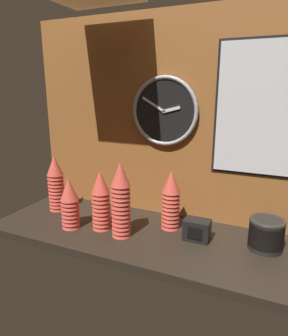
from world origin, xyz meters
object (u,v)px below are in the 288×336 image
at_px(cup_stack_far_left, 56,183).
at_px(cup_stack_center_right, 171,200).
at_px(napkin_dispenser, 197,230).
at_px(menu_board, 259,109).
at_px(cup_stack_center_left, 101,200).
at_px(wall_clock, 164,111).
at_px(cup_stack_left, 70,203).
at_px(bowl_stack_far_right, 266,233).
at_px(cup_stack_center, 121,200).

height_order(cup_stack_far_left, cup_stack_center_right, cup_stack_far_left).
height_order(cup_stack_center_right, napkin_dispenser, cup_stack_center_right).
relative_size(menu_board, napkin_dispenser, 5.17).
xyz_separation_m(cup_stack_far_left, cup_stack_center_left, (0.36, -0.10, -0.01)).
relative_size(wall_clock, menu_board, 0.57).
xyz_separation_m(menu_board, napkin_dispenser, (-0.21, -0.22, -0.54)).
xyz_separation_m(cup_stack_left, napkin_dispenser, (0.61, 0.13, -0.08)).
bearing_deg(cup_stack_center_right, cup_stack_left, -156.59).
distance_m(cup_stack_far_left, napkin_dispenser, 0.83).
bearing_deg(menu_board, bowl_stack_far_right, -63.05).
relative_size(wall_clock, napkin_dispenser, 2.96).
xyz_separation_m(cup_stack_far_left, wall_clock, (0.58, 0.18, 0.41)).
relative_size(cup_stack_far_left, menu_board, 0.52).
relative_size(cup_stack_center, menu_board, 0.59).
bearing_deg(cup_stack_center_left, wall_clock, 52.78).
bearing_deg(wall_clock, napkin_dispenser, -40.17).
distance_m(cup_stack_far_left, menu_board, 1.13).
bearing_deg(cup_stack_center_right, cup_stack_center, -136.89).
bearing_deg(wall_clock, bowl_stack_far_right, -16.96).
xyz_separation_m(cup_stack_center_right, menu_board, (0.36, 0.15, 0.44)).
bearing_deg(cup_stack_center_right, cup_stack_center_left, -154.74).
xyz_separation_m(cup_stack_far_left, bowl_stack_far_right, (1.12, 0.02, -0.09)).
height_order(cup_stack_center_right, bowl_stack_far_right, cup_stack_center_right).
bearing_deg(bowl_stack_far_right, napkin_dispenser, -171.71).
bearing_deg(cup_stack_center, cup_stack_left, -174.62).
distance_m(cup_stack_center_left, bowl_stack_far_right, 0.77).
xyz_separation_m(cup_stack_center, napkin_dispenser, (0.34, 0.11, -0.13)).
bearing_deg(bowl_stack_far_right, cup_stack_left, -169.07).
bearing_deg(cup_stack_far_left, cup_stack_center_left, -15.77).
distance_m(cup_stack_center_right, cup_stack_center_left, 0.34).
relative_size(cup_stack_far_left, wall_clock, 0.90).
distance_m(cup_stack_center, cup_stack_center_left, 0.13).
relative_size(cup_stack_left, menu_board, 0.42).
xyz_separation_m(cup_stack_center_left, wall_clock, (0.22, 0.29, 0.42)).
xyz_separation_m(cup_stack_left, bowl_stack_far_right, (0.90, 0.17, -0.06)).
distance_m(cup_stack_far_left, cup_stack_left, 0.26).
distance_m(wall_clock, menu_board, 0.45).
bearing_deg(napkin_dispenser, wall_clock, 139.83).
bearing_deg(napkin_dispenser, cup_stack_left, -167.82).
distance_m(bowl_stack_far_right, wall_clock, 0.75).
bearing_deg(bowl_stack_far_right, cup_stack_center, -166.72).
relative_size(cup_stack_left, cup_stack_center_left, 0.86).
distance_m(cup_stack_left, bowl_stack_far_right, 0.92).
relative_size(cup_stack_left, bowl_stack_far_right, 1.72).
distance_m(cup_stack_far_left, cup_stack_center_left, 0.38).
bearing_deg(cup_stack_center_left, bowl_stack_far_right, 9.20).
height_order(cup_stack_far_left, menu_board, menu_board).
xyz_separation_m(cup_stack_center_right, napkin_dispenser, (0.15, -0.07, -0.10)).
distance_m(wall_clock, napkin_dispenser, 0.61).
relative_size(cup_stack_far_left, cup_stack_left, 1.24).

